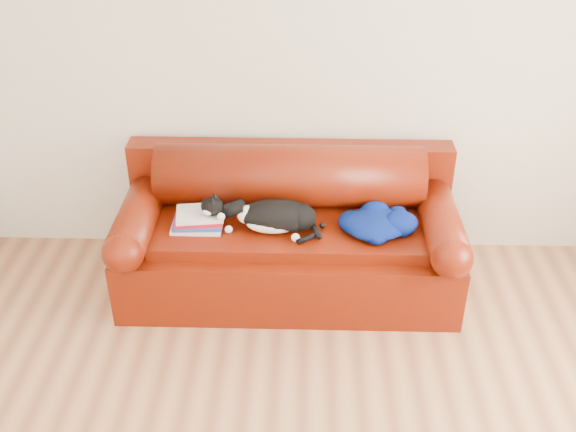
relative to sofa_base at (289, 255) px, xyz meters
name	(u,v)px	position (x,y,z in m)	size (l,w,h in m)	color
room_shell	(342,164)	(0.22, -1.48, 1.43)	(4.52, 4.02, 2.61)	beige
sofa_base	(289,255)	(0.00, 0.00, 0.00)	(2.10, 0.90, 0.50)	#3D1002
sofa_back	(290,195)	(0.00, 0.24, 0.30)	(2.10, 1.01, 0.88)	#3D1002
book_stack	(199,219)	(-0.55, -0.08, 0.31)	(0.31, 0.25, 0.10)	beige
cat	(276,217)	(-0.07, -0.10, 0.35)	(0.64, 0.31, 0.24)	black
blanket	(377,222)	(0.54, -0.10, 0.32)	(0.54, 0.44, 0.14)	#021143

